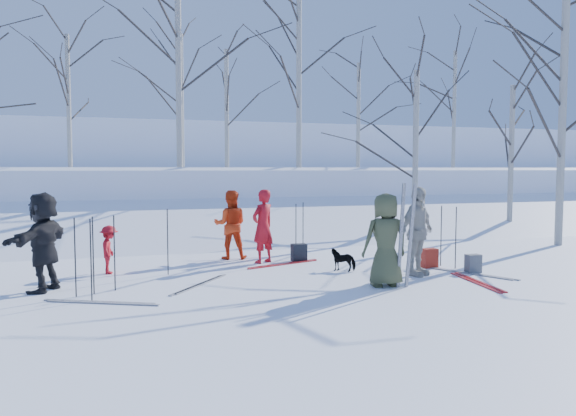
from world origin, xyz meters
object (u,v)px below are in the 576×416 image
object	(u,v)px
skier_grey_west	(43,242)
backpack_grey	(473,264)
skier_red_north	(263,226)
dog	(343,260)
skier_olive_center	(385,240)
skier_cream_east	(417,231)
skier_redor_behind	(230,225)
backpack_dark	(299,252)
skier_red_seated	(109,250)
backpack_red	(430,258)

from	to	relation	value
skier_grey_west	backpack_grey	xyz separation A→B (m)	(8.29, -0.79, -0.68)
skier_red_north	dog	distance (m)	2.10
skier_olive_center	backpack_grey	size ratio (longest dim) A/B	4.51
skier_red_north	skier_cream_east	world-z (taller)	skier_cream_east
skier_redor_behind	skier_cream_east	bearing A→B (deg)	147.62
backpack_grey	skier_red_north	bearing A→B (deg)	146.70
backpack_grey	backpack_dark	world-z (taller)	backpack_dark
skier_grey_west	dog	world-z (taller)	skier_grey_west
skier_red_seated	skier_grey_west	distance (m)	1.81
skier_redor_behind	skier_grey_west	bearing A→B (deg)	46.40
skier_red_seated	dog	size ratio (longest dim) A/B	1.78
skier_redor_behind	skier_red_north	bearing A→B (deg)	140.52
skier_cream_east	skier_red_seated	bearing A→B (deg)	131.83
dog	backpack_grey	distance (m)	2.68
skier_olive_center	skier_grey_west	size ratio (longest dim) A/B	0.98
backpack_grey	skier_olive_center	bearing A→B (deg)	-164.35
backpack_red	backpack_grey	xyz separation A→B (m)	(0.54, -0.79, -0.02)
skier_redor_behind	backpack_red	world-z (taller)	skier_redor_behind
skier_red_north	backpack_dark	distance (m)	1.08
dog	skier_cream_east	bearing A→B (deg)	87.27
skier_redor_behind	backpack_red	size ratio (longest dim) A/B	3.91
dog	backpack_red	world-z (taller)	dog
backpack_red	backpack_grey	size ratio (longest dim) A/B	1.11
skier_olive_center	skier_red_seated	xyz separation A→B (m)	(-4.81, 2.85, -0.36)
skier_cream_east	backpack_grey	distance (m)	1.47
skier_red_north	backpack_red	bearing A→B (deg)	121.19
backpack_grey	backpack_red	bearing A→B (deg)	124.60
skier_red_north	skier_cream_east	size ratio (longest dim) A/B	0.94
skier_redor_behind	skier_red_seated	size ratio (longest dim) A/B	1.65
backpack_dark	dog	bearing A→B (deg)	-71.52
skier_grey_west	backpack_red	distance (m)	7.77
skier_olive_center	backpack_red	distance (m)	2.43
skier_olive_center	skier_red_north	world-z (taller)	skier_olive_center
skier_red_seated	backpack_red	xyz separation A→B (m)	(6.65, -1.39, -0.29)
backpack_grey	skier_cream_east	bearing A→B (deg)	176.82
skier_cream_east	backpack_grey	xyz separation A→B (m)	(1.29, -0.07, -0.71)
skier_grey_west	backpack_red	world-z (taller)	skier_grey_west
backpack_red	backpack_dark	size ratio (longest dim) A/B	1.05
skier_red_north	skier_redor_behind	bearing A→B (deg)	-84.00
skier_cream_east	backpack_grey	world-z (taller)	skier_cream_east
skier_red_seated	backpack_grey	size ratio (longest dim) A/B	2.62
skier_cream_east	dog	distance (m)	1.67
skier_red_north	skier_grey_west	world-z (taller)	skier_grey_west
skier_red_north	backpack_dark	world-z (taller)	skier_red_north
skier_olive_center	skier_grey_west	distance (m)	6.09
skier_red_north	backpack_dark	bearing A→B (deg)	147.96
skier_redor_behind	dog	xyz separation A→B (m)	(1.95, -2.27, -0.59)
skier_cream_east	backpack_red	world-z (taller)	skier_cream_east
skier_olive_center	skier_redor_behind	xyz separation A→B (m)	(-2.05, 3.97, -0.04)
skier_grey_west	backpack_red	bearing A→B (deg)	116.80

